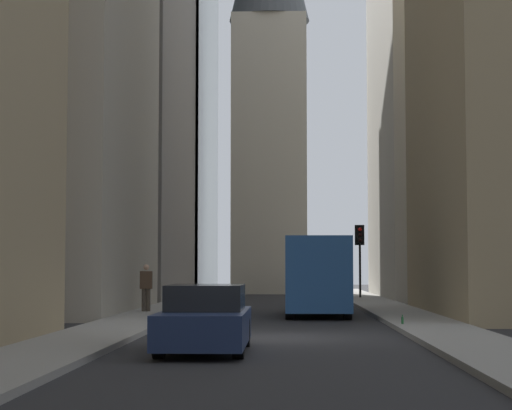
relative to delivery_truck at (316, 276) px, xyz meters
The scene contains 12 objects.
ground_plane 10.36m from the delivery_truck, behind, with size 135.00×135.00×0.00m, color #262628.
sidewalk_right 11.83m from the delivery_truck, 149.85° to the left, with size 90.00×2.20×0.14m, color gray.
sidewalk_left 10.71m from the delivery_truck, 163.03° to the right, with size 90.00×2.20×0.14m, color gray.
building_left_far 22.33m from the delivery_truck, 26.72° to the right, with size 14.57×10.00×20.83m.
building_right_far 24.63m from the delivery_truck, 33.81° to the left, with size 17.50×10.50×26.73m.
building_right_midfar 15.20m from the delivery_truck, 81.63° to the left, with size 12.53×10.50×21.25m.
church_spire 31.61m from the delivery_truck, ahead, with size 5.51×5.51×30.05m.
delivery_truck is the anchor object (origin of this frame).
sedan_navy 14.41m from the delivery_truck, 168.78° to the left, with size 4.30×1.78×1.42m.
traffic_light_midblock 16.24m from the delivery_truck, 10.29° to the right, with size 0.43×0.52×3.93m.
pedestrian 6.35m from the delivery_truck, 86.33° to the left, with size 0.26×0.44×1.75m.
discarded_bottle 7.25m from the delivery_truck, 161.39° to the right, with size 0.07×0.07×0.27m.
Camera 1 is at (-23.12, -0.33, 1.80)m, focal length 63.45 mm.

